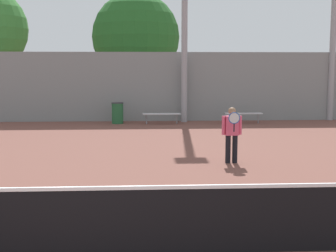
# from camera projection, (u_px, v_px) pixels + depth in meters

# --- Properties ---
(tennis_net) EXTENTS (11.85, 0.09, 0.97)m
(tennis_net) POSITION_uv_depth(u_px,v_px,m) (78.00, 221.00, 6.34)
(tennis_net) COLOR #195128
(tennis_net) RESTS_ON ground_plane
(tennis_player) EXTENTS (0.54, 0.40, 1.51)m
(tennis_player) POSITION_uv_depth(u_px,v_px,m) (232.00, 132.00, 12.55)
(tennis_player) COLOR black
(tennis_player) RESTS_ON ground_plane
(bench_courtside_near) EXTENTS (1.74, 0.40, 0.48)m
(bench_courtside_near) POSITION_uv_depth(u_px,v_px,m) (162.00, 114.00, 21.40)
(bench_courtside_near) COLOR silver
(bench_courtside_near) RESTS_ON ground_plane
(bench_courtside_far) EXTENTS (1.72, 0.40, 0.48)m
(bench_courtside_far) POSITION_uv_depth(u_px,v_px,m) (244.00, 114.00, 21.61)
(bench_courtside_far) COLOR silver
(bench_courtside_far) RESTS_ON ground_plane
(light_pole_far_right) EXTENTS (0.90, 0.60, 8.91)m
(light_pole_far_right) POSITION_uv_depth(u_px,v_px,m) (334.00, 15.00, 22.43)
(light_pole_far_right) COLOR #939399
(light_pole_far_right) RESTS_ON ground_plane
(trash_bin) EXTENTS (0.55, 0.55, 0.97)m
(trash_bin) POSITION_uv_depth(u_px,v_px,m) (118.00, 113.00, 21.50)
(trash_bin) COLOR #235B33
(trash_bin) RESTS_ON ground_plane
(back_fence) EXTENTS (25.21, 0.06, 3.30)m
(back_fence) POSITION_uv_depth(u_px,v_px,m) (123.00, 87.00, 22.33)
(back_fence) COLOR gray
(back_fence) RESTS_ON ground_plane
(tree_green_tall) EXTENTS (5.13, 5.13, 6.93)m
(tree_green_tall) POSITION_uv_depth(u_px,v_px,m) (136.00, 37.00, 27.40)
(tree_green_tall) COLOR brown
(tree_green_tall) RESTS_ON ground_plane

